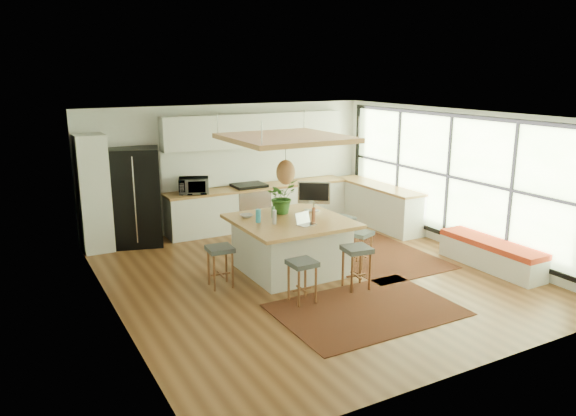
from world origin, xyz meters
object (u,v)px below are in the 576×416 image
stool_near_right (356,267)px  stool_near_left (302,280)px  laptop (307,218)px  microwave (194,184)px  monitor (314,197)px  island_plant (282,200)px  stool_left_side (220,266)px  stool_right_front (360,247)px  island (291,245)px  fridge (136,199)px  stool_right_back (341,234)px

stool_near_right → stool_near_left: bearing=-177.2°
laptop → stool_near_right: bearing=-70.5°
stool_near_left → microwave: (-0.26, 4.00, 0.77)m
monitor → island_plant: monitor is taller
island_plant → stool_left_side: bearing=-159.0°
stool_near_left → laptop: size_ratio=2.12×
stool_right_front → stool_near_right: bearing=-128.8°
stool_near_right → island: bearing=113.9°
fridge → microwave: 1.21m
island → monitor: 1.01m
island → monitor: bearing=24.9°
island → stool_right_front: (1.18, -0.39, -0.11)m
stool_near_right → stool_right_back: size_ratio=1.01×
fridge → island: 3.44m
stool_near_right → stool_right_front: size_ratio=1.08×
fridge → stool_right_front: fridge is taller
island_plant → stool_near_right: bearing=-74.4°
stool_near_left → laptop: bearing=55.7°
island → stool_right_back: size_ratio=2.68×
stool_near_right → island_plant: bearing=105.6°
stool_near_left → stool_left_side: bearing=125.8°
stool_right_back → microwave: 3.23m
stool_right_front → island_plant: size_ratio=1.08×
fridge → microwave: size_ratio=3.22×
stool_near_left → stool_right_back: size_ratio=0.95×
island → stool_near_left: bearing=-111.6°
stool_right_front → island_plant: bearing=142.7°
stool_right_front → microwave: bearing=121.7°
island → stool_right_back: (1.35, 0.44, -0.11)m
stool_near_left → stool_right_front: 1.88m
stool_near_left → monitor: size_ratio=1.11×
fridge → stool_right_front: size_ratio=3.00×
microwave → monitor: bearing=-40.3°
stool_right_back → stool_left_side: (-2.69, -0.52, 0.00)m
fridge → monitor: (2.60, -2.50, 0.26)m
fridge → microwave: (1.20, -0.04, 0.20)m
stool_near_right → monitor: (0.11, 1.50, 0.83)m
laptop → island_plant: bearing=76.5°
stool_near_right → stool_left_side: 2.18m
stool_near_right → monitor: 1.72m
stool_right_back → monitor: monitor is taller
island → stool_left_side: (-1.34, -0.08, -0.11)m
island → microwave: microwave is taller
island → stool_near_right: 1.32m
microwave → island_plant: bearing=-50.1°
island_plant → stool_near_left: bearing=-108.3°
microwave → stool_right_front: bearing=-38.3°
microwave → island_plant: 2.44m
stool_left_side → monitor: bearing=10.8°
microwave → fridge: bearing=-162.0°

